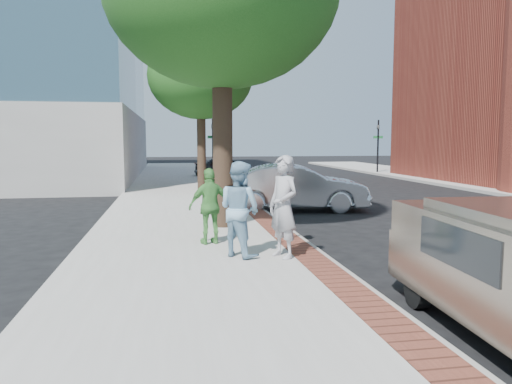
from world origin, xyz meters
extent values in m
plane|color=black|center=(0.00, 0.00, 0.00)|extent=(120.00, 120.00, 0.00)
cube|color=#9E9991|center=(-1.50, 8.00, 0.07)|extent=(5.00, 60.00, 0.15)
cube|color=brown|center=(0.70, 8.00, 0.15)|extent=(0.60, 60.00, 0.01)
cube|color=gray|center=(1.05, 8.00, 0.07)|extent=(0.10, 60.00, 0.15)
cylinder|color=black|center=(0.90, 22.00, 1.90)|extent=(0.12, 0.12, 3.80)
imported|color=black|center=(0.90, 22.00, 3.00)|extent=(0.18, 0.15, 0.90)
cube|color=#1E7238|center=(0.90, 22.00, 2.60)|extent=(0.70, 0.03, 0.18)
cylinder|color=black|center=(12.50, 22.00, 1.90)|extent=(0.12, 0.12, 3.80)
imported|color=black|center=(12.50, 22.00, 3.00)|extent=(0.18, 0.15, 0.90)
cube|color=#1E7238|center=(12.50, 22.00, 2.60)|extent=(0.70, 0.03, 0.18)
cylinder|color=black|center=(-0.60, 1.90, 2.35)|extent=(0.52, 0.52, 4.40)
cylinder|color=black|center=(-0.50, 12.00, 2.08)|extent=(0.40, 0.40, 3.85)
ellipsoid|color=#144213|center=(-0.50, 12.00, 5.32)|extent=(4.80, 4.80, 3.94)
cylinder|color=gray|center=(0.67, -0.20, 0.72)|extent=(0.07, 0.07, 1.15)
cube|color=#2D3030|center=(0.67, -0.29, 1.42)|extent=(0.12, 0.14, 0.24)
cube|color=#2D3030|center=(0.67, -0.11, 1.42)|extent=(0.12, 0.14, 0.24)
sphere|color=#3F8C4C|center=(0.67, -0.29, 1.57)|extent=(0.11, 0.11, 0.11)
sphere|color=#3F8C4C|center=(0.67, -0.11, 1.57)|extent=(0.11, 0.11, 0.11)
imported|color=#9C9BA0|center=(0.17, -1.83, 1.15)|extent=(0.75, 0.86, 1.99)
imported|color=#83AFCA|center=(-0.65, -1.55, 1.09)|extent=(1.12, 1.15, 1.87)
imported|color=#4E9B46|center=(-1.11, -0.30, 0.98)|extent=(1.05, 0.62, 1.67)
imported|color=#B3B5BB|center=(2.27, 5.36, 0.80)|extent=(5.07, 2.36, 1.61)
imported|color=black|center=(1.60, 20.69, 0.67)|extent=(4.07, 1.95, 1.34)
cube|color=gray|center=(2.29, -4.16, 0.64)|extent=(1.69, 0.89, 0.72)
cylinder|color=black|center=(1.54, -4.61, 0.29)|extent=(0.23, 0.58, 0.57)
cylinder|color=black|center=(3.00, -4.69, 0.29)|extent=(0.23, 0.58, 0.57)
cube|color=black|center=(1.35, -5.81, 1.16)|extent=(0.11, 1.79, 0.49)
cube|color=black|center=(2.31, -3.76, 0.94)|extent=(1.43, 0.09, 0.36)
camera|label=1|loc=(-1.99, -11.14, 2.44)|focal=35.00mm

